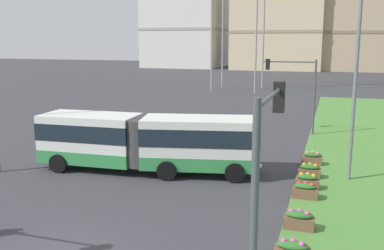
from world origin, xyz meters
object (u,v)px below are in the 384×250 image
object	(u,v)px
articulated_bus	(148,141)
streetlight_median	(356,77)
flower_planter_1	(299,220)
flower_planter_2	(305,190)
traffic_light_far_right	(297,83)
flower_planter_5	(312,158)
flower_planter_4	(310,170)
traffic_light_near_right	(265,173)
flower_planter_3	(307,181)

from	to	relation	value
articulated_bus	streetlight_median	bearing A→B (deg)	9.02
flower_planter_1	flower_planter_2	world-z (taller)	same
articulated_bus	traffic_light_far_right	xyz separation A→B (m)	(6.61, 12.22, 2.22)
flower_planter_5	streetlight_median	distance (m)	5.61
traffic_light_far_right	articulated_bus	bearing A→B (deg)	-118.39
flower_planter_4	flower_planter_5	bearing A→B (deg)	90.00
flower_planter_1	flower_planter_5	xyz separation A→B (m)	(0.00, 9.08, 0.00)
flower_planter_2	flower_planter_5	distance (m)	5.69
flower_planter_5	traffic_light_near_right	distance (m)	15.88
flower_planter_1	flower_planter_2	distance (m)	3.39
articulated_bus	flower_planter_5	xyz separation A→B (m)	(8.30, 3.89, -1.23)
streetlight_median	articulated_bus	bearing A→B (deg)	-170.98
articulated_bus	flower_planter_5	bearing A→B (deg)	25.12
flower_planter_3	streetlight_median	xyz separation A→B (m)	(1.90, 2.03, 4.76)
flower_planter_2	traffic_light_near_right	bearing A→B (deg)	-92.35
flower_planter_2	articulated_bus	bearing A→B (deg)	167.80
flower_planter_1	flower_planter_3	distance (m)	4.78
streetlight_median	traffic_light_far_right	bearing A→B (deg)	108.74
flower_planter_1	traffic_light_near_right	bearing A→B (deg)	-93.59
articulated_bus	flower_planter_1	world-z (taller)	articulated_bus
traffic_light_near_right	flower_planter_4	bearing A→B (deg)	88.23
traffic_light_far_right	flower_planter_3	bearing A→B (deg)	-82.35
articulated_bus	flower_planter_2	xyz separation A→B (m)	(8.30, -1.80, -1.23)
flower_planter_4	streetlight_median	size ratio (longest dim) A/B	0.12
articulated_bus	flower_planter_5	world-z (taller)	articulated_bus
traffic_light_near_right	flower_planter_3	bearing A→B (deg)	87.95
flower_planter_4	traffic_light_near_right	xyz separation A→B (m)	(-0.40, -12.94, 3.62)
flower_planter_2	flower_planter_3	size ratio (longest dim) A/B	1.00
flower_planter_3	flower_planter_5	bearing A→B (deg)	90.00
flower_planter_4	flower_planter_5	world-z (taller)	same
articulated_bus	streetlight_median	xyz separation A→B (m)	(10.20, 1.62, 3.53)
flower_planter_1	traffic_light_far_right	xyz separation A→B (m)	(-1.70, 17.41, 3.45)
flower_planter_2	traffic_light_far_right	size ratio (longest dim) A/B	0.20
flower_planter_1	flower_planter_2	bearing A→B (deg)	90.00
traffic_light_far_right	streetlight_median	size ratio (longest dim) A/B	0.59
flower_planter_3	flower_planter_1	bearing A→B (deg)	-90.00
flower_planter_3	flower_planter_2	bearing A→B (deg)	-90.00
flower_planter_2	flower_planter_4	xyz separation A→B (m)	(0.00, 3.17, 0.00)
flower_planter_2	traffic_light_far_right	bearing A→B (deg)	96.90
flower_planter_4	streetlight_median	xyz separation A→B (m)	(1.90, 0.24, 4.76)
articulated_bus	traffic_light_near_right	xyz separation A→B (m)	(7.90, -11.56, 2.39)
flower_planter_2	flower_planter_5	bearing A→B (deg)	90.00
traffic_light_near_right	flower_planter_2	bearing A→B (deg)	87.65
traffic_light_far_right	traffic_light_near_right	distance (m)	23.82
flower_planter_1	streetlight_median	world-z (taller)	streetlight_median
flower_planter_4	traffic_light_near_right	size ratio (longest dim) A/B	0.19
flower_planter_2	flower_planter_3	world-z (taller)	same
flower_planter_1	flower_planter_2	size ratio (longest dim) A/B	1.00
flower_planter_3	streetlight_median	bearing A→B (deg)	46.89
flower_planter_4	traffic_light_far_right	world-z (taller)	traffic_light_far_right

